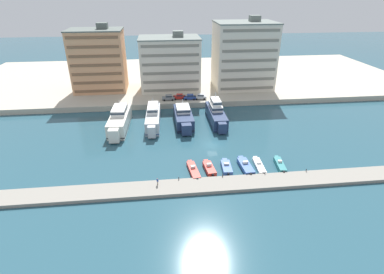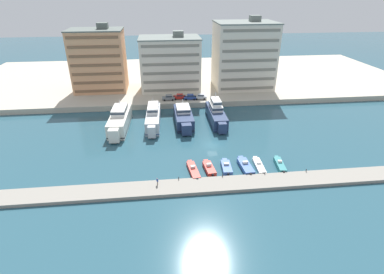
{
  "view_description": "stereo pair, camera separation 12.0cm",
  "coord_description": "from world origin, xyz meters",
  "px_view_note": "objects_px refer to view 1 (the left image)",
  "views": [
    {
      "loc": [
        -12.63,
        -66.0,
        35.65
      ],
      "look_at": [
        -5.29,
        0.07,
        2.5
      ],
      "focal_mm": 28.0,
      "sensor_mm": 36.0,
      "label": 1
    },
    {
      "loc": [
        -12.51,
        -66.01,
        35.65
      ],
      "look_at": [
        -5.29,
        0.07,
        2.5
      ],
      "focal_mm": 28.0,
      "sensor_mm": 36.0,
      "label": 2
    }
  ],
  "objects_px": {
    "yacht_silver_left": "(153,117)",
    "motorboat_red_far_left": "(193,170)",
    "yacht_ivory_far_left": "(120,120)",
    "motorboat_blue_mid_left": "(226,167)",
    "motorboat_red_left": "(209,168)",
    "car_grey_far_left": "(168,97)",
    "yacht_navy_center_left": "(216,114)",
    "motorboat_blue_center_left": "(245,166)",
    "motorboat_teal_center_right": "(280,165)",
    "car_blue_mid_left": "(190,97)",
    "car_silver_center_left": "(200,96)",
    "car_red_left": "(179,96)",
    "motorboat_white_center": "(259,166)",
    "yacht_navy_mid_left": "(183,117)",
    "pedestrian_near_edge": "(157,181)"
  },
  "relations": [
    {
      "from": "yacht_silver_left",
      "to": "motorboat_red_far_left",
      "type": "height_order",
      "value": "yacht_silver_left"
    },
    {
      "from": "yacht_ivory_far_left",
      "to": "yacht_silver_left",
      "type": "distance_m",
      "value": 9.54
    },
    {
      "from": "yacht_silver_left",
      "to": "motorboat_blue_mid_left",
      "type": "height_order",
      "value": "yacht_silver_left"
    },
    {
      "from": "motorboat_red_left",
      "to": "car_grey_far_left",
      "type": "distance_m",
      "value": 42.26
    },
    {
      "from": "yacht_navy_center_left",
      "to": "motorboat_red_far_left",
      "type": "height_order",
      "value": "yacht_navy_center_left"
    },
    {
      "from": "yacht_ivory_far_left",
      "to": "motorboat_blue_center_left",
      "type": "xyz_separation_m",
      "value": [
        29.61,
        -24.56,
        -1.84
      ]
    },
    {
      "from": "motorboat_teal_center_right",
      "to": "car_blue_mid_left",
      "type": "height_order",
      "value": "car_blue_mid_left"
    },
    {
      "from": "motorboat_red_far_left",
      "to": "car_silver_center_left",
      "type": "height_order",
      "value": "car_silver_center_left"
    },
    {
      "from": "yacht_silver_left",
      "to": "car_silver_center_left",
      "type": "xyz_separation_m",
      "value": [
        15.89,
        15.2,
        0.54
      ]
    },
    {
      "from": "yacht_navy_center_left",
      "to": "car_grey_far_left",
      "type": "distance_m",
      "value": 20.34
    },
    {
      "from": "car_red_left",
      "to": "car_silver_center_left",
      "type": "relative_size",
      "value": 1.0
    },
    {
      "from": "car_red_left",
      "to": "car_silver_center_left",
      "type": "distance_m",
      "value": 7.17
    },
    {
      "from": "motorboat_red_far_left",
      "to": "motorboat_teal_center_right",
      "type": "bearing_deg",
      "value": -0.11
    },
    {
      "from": "motorboat_teal_center_right",
      "to": "motorboat_white_center",
      "type": "bearing_deg",
      "value": 175.09
    },
    {
      "from": "yacht_navy_center_left",
      "to": "car_blue_mid_left",
      "type": "height_order",
      "value": "yacht_navy_center_left"
    },
    {
      "from": "yacht_navy_mid_left",
      "to": "car_red_left",
      "type": "xyz_separation_m",
      "value": [
        0.02,
        16.64,
        0.73
      ]
    },
    {
      "from": "motorboat_red_far_left",
      "to": "car_red_left",
      "type": "height_order",
      "value": "car_red_left"
    },
    {
      "from": "yacht_navy_center_left",
      "to": "car_red_left",
      "type": "distance_m",
      "value": 18.62
    },
    {
      "from": "yacht_navy_mid_left",
      "to": "car_silver_center_left",
      "type": "distance_m",
      "value": 17.43
    },
    {
      "from": "car_red_left",
      "to": "motorboat_white_center",
      "type": "bearing_deg",
      "value": -70.88
    },
    {
      "from": "motorboat_white_center",
      "to": "motorboat_blue_mid_left",
      "type": "bearing_deg",
      "value": -179.52
    },
    {
      "from": "yacht_silver_left",
      "to": "yacht_navy_center_left",
      "type": "xyz_separation_m",
      "value": [
        18.53,
        0.12,
        0.13
      ]
    },
    {
      "from": "motorboat_teal_center_right",
      "to": "car_silver_center_left",
      "type": "height_order",
      "value": "car_silver_center_left"
    },
    {
      "from": "yacht_navy_center_left",
      "to": "car_blue_mid_left",
      "type": "bearing_deg",
      "value": 112.54
    },
    {
      "from": "yacht_silver_left",
      "to": "yacht_navy_mid_left",
      "type": "height_order",
      "value": "yacht_silver_left"
    },
    {
      "from": "motorboat_blue_mid_left",
      "to": "car_red_left",
      "type": "bearing_deg",
      "value": 99.71
    },
    {
      "from": "motorboat_red_left",
      "to": "motorboat_teal_center_right",
      "type": "bearing_deg",
      "value": -1.22
    },
    {
      "from": "pedestrian_near_edge",
      "to": "yacht_ivory_far_left",
      "type": "bearing_deg",
      "value": 109.21
    },
    {
      "from": "motorboat_blue_center_left",
      "to": "car_blue_mid_left",
      "type": "distance_m",
      "value": 42.27
    },
    {
      "from": "yacht_ivory_far_left",
      "to": "yacht_navy_center_left",
      "type": "height_order",
      "value": "yacht_navy_center_left"
    },
    {
      "from": "yacht_navy_mid_left",
      "to": "car_blue_mid_left",
      "type": "distance_m",
      "value": 16.25
    },
    {
      "from": "yacht_navy_center_left",
      "to": "car_silver_center_left",
      "type": "bearing_deg",
      "value": 99.94
    },
    {
      "from": "car_red_left",
      "to": "pedestrian_near_edge",
      "type": "height_order",
      "value": "car_red_left"
    },
    {
      "from": "motorboat_red_left",
      "to": "car_blue_mid_left",
      "type": "distance_m",
      "value": 41.48
    },
    {
      "from": "yacht_silver_left",
      "to": "motorboat_red_far_left",
      "type": "xyz_separation_m",
      "value": [
        8.65,
        -26.57,
        -1.78
      ]
    },
    {
      "from": "motorboat_blue_center_left",
      "to": "car_red_left",
      "type": "height_order",
      "value": "car_red_left"
    },
    {
      "from": "motorboat_red_left",
      "to": "motorboat_blue_mid_left",
      "type": "distance_m",
      "value": 3.82
    },
    {
      "from": "car_silver_center_left",
      "to": "pedestrian_near_edge",
      "type": "distance_m",
      "value": 48.96
    },
    {
      "from": "motorboat_blue_center_left",
      "to": "car_silver_center_left",
      "type": "bearing_deg",
      "value": 95.98
    },
    {
      "from": "yacht_silver_left",
      "to": "car_blue_mid_left",
      "type": "height_order",
      "value": "yacht_silver_left"
    },
    {
      "from": "motorboat_red_left",
      "to": "yacht_ivory_far_left",
      "type": "bearing_deg",
      "value": 131.29
    },
    {
      "from": "yacht_navy_center_left",
      "to": "car_blue_mid_left",
      "type": "distance_m",
      "value": 16.29
    },
    {
      "from": "motorboat_blue_mid_left",
      "to": "motorboat_red_left",
      "type": "bearing_deg",
      "value": 179.96
    },
    {
      "from": "yacht_navy_mid_left",
      "to": "motorboat_blue_center_left",
      "type": "height_order",
      "value": "yacht_navy_mid_left"
    },
    {
      "from": "motorboat_blue_mid_left",
      "to": "car_blue_mid_left",
      "type": "bearing_deg",
      "value": 95.1
    },
    {
      "from": "yacht_navy_center_left",
      "to": "motorboat_teal_center_right",
      "type": "height_order",
      "value": "yacht_navy_center_left"
    },
    {
      "from": "motorboat_teal_center_right",
      "to": "car_silver_center_left",
      "type": "bearing_deg",
      "value": 106.14
    },
    {
      "from": "yacht_silver_left",
      "to": "yacht_navy_mid_left",
      "type": "relative_size",
      "value": 1.16
    },
    {
      "from": "motorboat_teal_center_right",
      "to": "pedestrian_near_edge",
      "type": "distance_m",
      "value": 27.47
    },
    {
      "from": "motorboat_red_left",
      "to": "motorboat_blue_center_left",
      "type": "bearing_deg",
      "value": -0.28
    }
  ]
}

